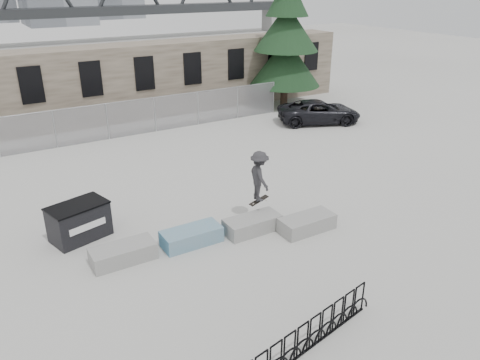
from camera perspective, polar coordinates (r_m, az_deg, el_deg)
name	(u,v)px	position (r m, az deg, el deg)	size (l,w,h in m)	color
ground	(216,238)	(16.20, -2.94, -7.12)	(120.00, 120.00, 0.00)	#B7B7B2
stone_wall	(87,86)	(29.93, -18.16, 10.82)	(36.00, 2.58, 4.50)	brown
chainlink_fence	(107,121)	(26.68, -15.87, 6.93)	(22.06, 0.06, 2.02)	gray
planter_far_left	(123,253)	(15.30, -14.06, -8.60)	(2.00, 0.90, 0.54)	#959693
planter_center_left	(192,236)	(15.84, -5.93, -6.78)	(2.00, 0.90, 0.54)	teal
planter_center_right	(252,224)	(16.48, 1.53, -5.36)	(2.00, 0.90, 0.54)	#959693
planter_offset	(307,223)	(16.70, 8.16, -5.18)	(2.00, 0.90, 0.54)	#959693
dumpster	(79,221)	(16.83, -19.02, -4.78)	(2.15, 1.64, 1.26)	black
bike_rack	(309,336)	(11.79, 8.38, -18.27)	(4.86, 1.00, 0.90)	black
spruce_tree	(286,35)	(32.55, 5.66, 17.24)	(4.81, 4.81, 11.50)	#38281E
truss_bridge	(87,11)	(69.46, -18.17, 19.04)	(70.00, 3.00, 9.80)	#2D3033
suv	(319,112)	(29.24, 9.63, 8.22)	(2.30, 4.99, 1.39)	black
skateboarder	(259,176)	(16.54, 2.37, 0.46)	(0.86, 1.29, 1.97)	#2D2C2F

